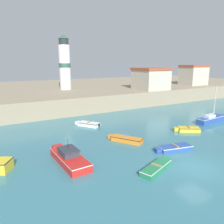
% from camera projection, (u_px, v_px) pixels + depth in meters
% --- Properties ---
extents(ground_plane, '(200.00, 200.00, 0.00)m').
position_uv_depth(ground_plane, '(195.00, 167.00, 18.61)').
color(ground_plane, teal).
extents(quay_seawall, '(120.00, 40.00, 3.00)m').
position_uv_depth(quay_seawall, '(57.00, 92.00, 53.92)').
color(quay_seawall, gray).
rests_on(quay_seawall, ground).
extents(dinghy_green_0, '(4.01, 2.26, 0.55)m').
position_uv_depth(dinghy_green_0, '(157.00, 167.00, 18.06)').
color(dinghy_green_0, '#237A4C').
rests_on(dinghy_green_0, ground).
extents(dinghy_orange_2, '(2.91, 3.87, 0.61)m').
position_uv_depth(dinghy_orange_2, '(126.00, 139.00, 24.57)').
color(dinghy_orange_2, orange).
rests_on(dinghy_orange_2, ground).
extents(sailboat_blue_4, '(6.34, 1.77, 5.39)m').
position_uv_depth(sailboat_blue_4, '(212.00, 119.00, 32.50)').
color(sailboat_blue_4, '#284C9E').
rests_on(sailboat_blue_4, ground).
extents(dinghy_blue_5, '(4.13, 1.95, 0.51)m').
position_uv_depth(dinghy_blue_5, '(174.00, 148.00, 22.27)').
color(dinghy_blue_5, '#284C9E').
rests_on(dinghy_blue_5, ground).
extents(dinghy_white_6, '(2.95, 3.54, 0.59)m').
position_uv_depth(dinghy_white_6, '(88.00, 124.00, 30.62)').
color(dinghy_white_6, white).
rests_on(dinghy_white_6, ground).
extents(dinghy_yellow_7, '(3.32, 2.53, 0.60)m').
position_uv_depth(dinghy_yellow_7, '(188.00, 129.00, 28.28)').
color(dinghy_yellow_7, yellow).
rests_on(dinghy_yellow_7, ground).
extents(motorboat_red_8, '(2.16, 6.20, 2.17)m').
position_uv_depth(motorboat_red_8, '(69.00, 157.00, 19.46)').
color(motorboat_red_8, red).
rests_on(motorboat_red_8, ground).
extents(lighthouse, '(2.42, 2.42, 11.26)m').
position_uv_depth(lighthouse, '(65.00, 64.00, 46.11)').
color(lighthouse, silver).
rests_on(lighthouse, quay_seawall).
extents(harbor_shed_near_wharf, '(6.24, 5.04, 5.07)m').
position_uv_depth(harbor_shed_near_wharf, '(193.00, 75.00, 56.47)').
color(harbor_shed_near_wharf, '#BCB29E').
rests_on(harbor_shed_near_wharf, quay_seawall).
extents(harbor_shed_mid_row, '(6.36, 6.51, 4.59)m').
position_uv_depth(harbor_shed_mid_row, '(151.00, 79.00, 46.86)').
color(harbor_shed_mid_row, '#BCB29E').
rests_on(harbor_shed_mid_row, quay_seawall).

